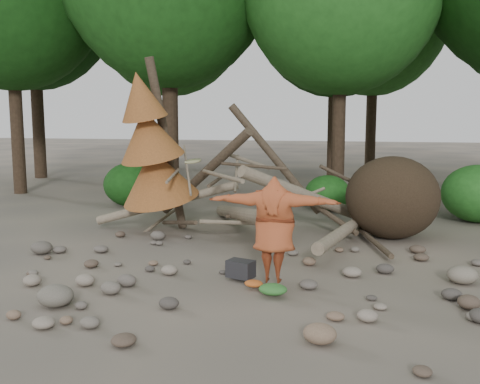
# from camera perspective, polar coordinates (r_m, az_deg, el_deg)

# --- Properties ---
(ground) EXTENTS (120.00, 120.00, 0.00)m
(ground) POSITION_cam_1_polar(r_m,az_deg,el_deg) (9.44, 0.43, -9.76)
(ground) COLOR #514C44
(ground) RESTS_ON ground
(deadfall_pile) EXTENTS (8.55, 5.24, 3.30)m
(deadfall_pile) POSITION_cam_1_polar(r_m,az_deg,el_deg) (13.13, 13.41, -0.71)
(deadfall_pile) COLOR #332619
(deadfall_pile) RESTS_ON ground
(dead_conifer) EXTENTS (2.06, 2.16, 4.35)m
(dead_conifer) POSITION_cam_1_polar(r_m,az_deg,el_deg) (13.22, -9.38, 4.52)
(dead_conifer) COLOR #4C3F30
(dead_conifer) RESTS_ON ground
(bush_left) EXTENTS (1.80, 1.80, 1.44)m
(bush_left) POSITION_cam_1_polar(r_m,az_deg,el_deg) (17.79, -11.49, 0.80)
(bush_left) COLOR #164913
(bush_left) RESTS_ON ground
(bush_mid) EXTENTS (1.40, 1.40, 1.12)m
(bush_mid) POSITION_cam_1_polar(r_m,az_deg,el_deg) (16.76, 9.32, -0.13)
(bush_mid) COLOR #1F5D1A
(bush_mid) RESTS_ON ground
(bush_right) EXTENTS (2.00, 2.00, 1.60)m
(bush_right) POSITION_cam_1_polar(r_m,az_deg,el_deg) (16.15, 24.12, -0.15)
(bush_right) COLOR #276E22
(bush_right) RESTS_ON ground
(frisbee_thrower) EXTENTS (2.82, 0.73, 2.08)m
(frisbee_thrower) POSITION_cam_1_polar(r_m,az_deg,el_deg) (9.09, 3.64, -4.00)
(frisbee_thrower) COLOR #A84926
(frisbee_thrower) RESTS_ON ground
(backpack) EXTENTS (0.53, 0.43, 0.31)m
(backpack) POSITION_cam_1_polar(r_m,az_deg,el_deg) (9.58, 0.07, -8.54)
(backpack) COLOR black
(backpack) RESTS_ON ground
(cloth_green) EXTENTS (0.46, 0.38, 0.17)m
(cloth_green) POSITION_cam_1_polar(r_m,az_deg,el_deg) (8.75, 3.53, -10.63)
(cloth_green) COLOR #306F2C
(cloth_green) RESTS_ON ground
(cloth_orange) EXTENTS (0.31, 0.26, 0.11)m
(cloth_orange) POSITION_cam_1_polar(r_m,az_deg,el_deg) (9.12, 1.47, -10.03)
(cloth_orange) COLOR #B9561F
(cloth_orange) RESTS_ON ground
(boulder_front_left) EXTENTS (0.56, 0.51, 0.34)m
(boulder_front_left) POSITION_cam_1_polar(r_m,az_deg,el_deg) (8.78, -19.09, -10.41)
(boulder_front_left) COLOR #6B6559
(boulder_front_left) RESTS_ON ground
(boulder_front_right) EXTENTS (0.43, 0.39, 0.26)m
(boulder_front_right) POSITION_cam_1_polar(r_m,az_deg,el_deg) (7.13, 8.51, -14.71)
(boulder_front_right) COLOR #806750
(boulder_front_right) RESTS_ON ground
(boulder_mid_right) EXTENTS (0.52, 0.47, 0.31)m
(boulder_mid_right) POSITION_cam_1_polar(r_m,az_deg,el_deg) (10.17, 22.63, -8.16)
(boulder_mid_right) COLOR gray
(boulder_mid_right) RESTS_ON ground
(boulder_mid_left) EXTENTS (0.46, 0.42, 0.28)m
(boulder_mid_left) POSITION_cam_1_polar(r_m,az_deg,el_deg) (12.15, -20.41, -5.58)
(boulder_mid_left) COLOR #58524A
(boulder_mid_left) RESTS_ON ground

